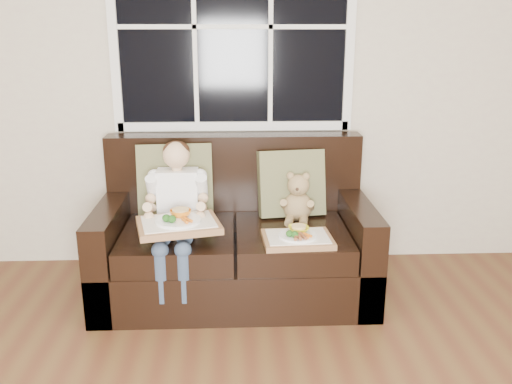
{
  "coord_description": "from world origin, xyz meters",
  "views": [
    {
      "loc": [
        0.0,
        -1.24,
        1.64
      ],
      "look_at": [
        0.13,
        1.85,
        0.7
      ],
      "focal_mm": 38.0,
      "sensor_mm": 36.0,
      "label": 1
    }
  ],
  "objects_px": {
    "tray_left": "(178,223)",
    "loveseat": "(235,243)",
    "child": "(177,201)",
    "tray_right": "(298,238)",
    "teddy_bear": "(298,201)"
  },
  "relations": [
    {
      "from": "tray_left",
      "to": "loveseat",
      "type": "bearing_deg",
      "value": 33.18
    },
    {
      "from": "child",
      "to": "tray_right",
      "type": "height_order",
      "value": "child"
    },
    {
      "from": "child",
      "to": "teddy_bear",
      "type": "xyz_separation_m",
      "value": [
        0.76,
        0.16,
        -0.05
      ]
    },
    {
      "from": "child",
      "to": "tray_left",
      "type": "xyz_separation_m",
      "value": [
        0.03,
        -0.22,
        -0.06
      ]
    },
    {
      "from": "child",
      "to": "tray_left",
      "type": "height_order",
      "value": "child"
    },
    {
      "from": "teddy_bear",
      "to": "tray_left",
      "type": "relative_size",
      "value": 0.63
    },
    {
      "from": "loveseat",
      "to": "tray_right",
      "type": "bearing_deg",
      "value": -43.46
    },
    {
      "from": "child",
      "to": "teddy_bear",
      "type": "bearing_deg",
      "value": 11.83
    },
    {
      "from": "teddy_bear",
      "to": "tray_right",
      "type": "bearing_deg",
      "value": -86.43
    },
    {
      "from": "teddy_bear",
      "to": "tray_left",
      "type": "height_order",
      "value": "teddy_bear"
    },
    {
      "from": "child",
      "to": "tray_right",
      "type": "distance_m",
      "value": 0.76
    },
    {
      "from": "loveseat",
      "to": "tray_right",
      "type": "relative_size",
      "value": 4.12
    },
    {
      "from": "tray_left",
      "to": "teddy_bear",
      "type": "bearing_deg",
      "value": 14.28
    },
    {
      "from": "teddy_bear",
      "to": "tray_right",
      "type": "relative_size",
      "value": 0.8
    },
    {
      "from": "tray_right",
      "to": "loveseat",
      "type": "bearing_deg",
      "value": 133.49
    }
  ]
}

